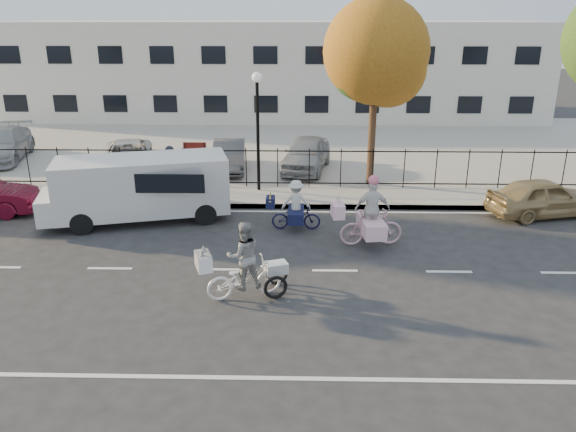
{
  "coord_description": "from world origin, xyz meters",
  "views": [
    {
      "loc": [
        2.06,
        -13.49,
        6.37
      ],
      "look_at": [
        1.73,
        1.2,
        1.1
      ],
      "focal_mm": 35.0,
      "sensor_mm": 36.0,
      "label": 1
    }
  ],
  "objects_px": {
    "zebra_trike": "(244,269)",
    "lot_car_a": "(2,144)",
    "bull_bike": "(295,210)",
    "white_van": "(140,186)",
    "lot_car_c": "(229,156)",
    "pedestrian": "(171,171)",
    "unicorn_bike": "(370,220)",
    "lot_car_b": "(128,156)",
    "lamppost": "(257,111)",
    "gold_sedan": "(544,197)",
    "lot_car_d": "(306,154)"
  },
  "relations": [
    {
      "from": "lot_car_b",
      "to": "white_van",
      "type": "bearing_deg",
      "value": -85.45
    },
    {
      "from": "bull_bike",
      "to": "zebra_trike",
      "type": "bearing_deg",
      "value": 166.34
    },
    {
      "from": "lot_car_c",
      "to": "lot_car_d",
      "type": "bearing_deg",
      "value": -3.86
    },
    {
      "from": "white_van",
      "to": "lot_car_c",
      "type": "height_order",
      "value": "white_van"
    },
    {
      "from": "bull_bike",
      "to": "lot_car_c",
      "type": "bearing_deg",
      "value": 24.13
    },
    {
      "from": "gold_sedan",
      "to": "lot_car_d",
      "type": "relative_size",
      "value": 0.92
    },
    {
      "from": "pedestrian",
      "to": "lot_car_c",
      "type": "distance_m",
      "value": 4.07
    },
    {
      "from": "zebra_trike",
      "to": "white_van",
      "type": "distance_m",
      "value": 6.57
    },
    {
      "from": "lot_car_c",
      "to": "lot_car_d",
      "type": "xyz_separation_m",
      "value": [
        3.26,
        0.06,
        0.09
      ]
    },
    {
      "from": "bull_bike",
      "to": "lot_car_c",
      "type": "relative_size",
      "value": 0.46
    },
    {
      "from": "lamppost",
      "to": "lot_car_a",
      "type": "distance_m",
      "value": 12.94
    },
    {
      "from": "lamppost",
      "to": "lot_car_c",
      "type": "xyz_separation_m",
      "value": [
        -1.46,
        2.86,
        -2.35
      ]
    },
    {
      "from": "bull_bike",
      "to": "white_van",
      "type": "xyz_separation_m",
      "value": [
        -5.05,
        0.73,
        0.52
      ]
    },
    {
      "from": "white_van",
      "to": "lot_car_b",
      "type": "height_order",
      "value": "white_van"
    },
    {
      "from": "zebra_trike",
      "to": "lot_car_a",
      "type": "xyz_separation_m",
      "value": [
        -12.22,
        12.66,
        0.13
      ]
    },
    {
      "from": "lot_car_a",
      "to": "lot_car_c",
      "type": "distance_m",
      "value": 10.62
    },
    {
      "from": "unicorn_bike",
      "to": "gold_sedan",
      "type": "distance_m",
      "value": 6.68
    },
    {
      "from": "lot_car_d",
      "to": "gold_sedan",
      "type": "bearing_deg",
      "value": -22.58
    },
    {
      "from": "lot_car_a",
      "to": "lamppost",
      "type": "bearing_deg",
      "value": -31.59
    },
    {
      "from": "gold_sedan",
      "to": "lot_car_b",
      "type": "relative_size",
      "value": 0.87
    },
    {
      "from": "lot_car_c",
      "to": "unicorn_bike",
      "type": "bearing_deg",
      "value": -62.13
    },
    {
      "from": "pedestrian",
      "to": "lot_car_b",
      "type": "relative_size",
      "value": 0.43
    },
    {
      "from": "gold_sedan",
      "to": "lamppost",
      "type": "bearing_deg",
      "value": 63.27
    },
    {
      "from": "zebra_trike",
      "to": "bull_bike",
      "type": "relative_size",
      "value": 1.3
    },
    {
      "from": "unicorn_bike",
      "to": "white_van",
      "type": "xyz_separation_m",
      "value": [
        -7.24,
        2.01,
        0.37
      ]
    },
    {
      "from": "pedestrian",
      "to": "lot_car_d",
      "type": "relative_size",
      "value": 0.46
    },
    {
      "from": "bull_bike",
      "to": "gold_sedan",
      "type": "relative_size",
      "value": 0.45
    },
    {
      "from": "white_van",
      "to": "lot_car_b",
      "type": "relative_size",
      "value": 1.44
    },
    {
      "from": "lot_car_b",
      "to": "lot_car_d",
      "type": "relative_size",
      "value": 1.06
    },
    {
      "from": "lot_car_b",
      "to": "lot_car_a",
      "type": "bearing_deg",
      "value": 149.8
    },
    {
      "from": "zebra_trike",
      "to": "bull_bike",
      "type": "distance_m",
      "value": 4.69
    },
    {
      "from": "lamppost",
      "to": "bull_bike",
      "type": "height_order",
      "value": "lamppost"
    },
    {
      "from": "pedestrian",
      "to": "lot_car_a",
      "type": "height_order",
      "value": "pedestrian"
    },
    {
      "from": "unicorn_bike",
      "to": "gold_sedan",
      "type": "height_order",
      "value": "unicorn_bike"
    },
    {
      "from": "lot_car_a",
      "to": "lot_car_b",
      "type": "xyz_separation_m",
      "value": [
        6.25,
        -1.65,
        -0.1
      ]
    },
    {
      "from": "lot_car_d",
      "to": "white_van",
      "type": "bearing_deg",
      "value": -121.74
    },
    {
      "from": "pedestrian",
      "to": "lot_car_c",
      "type": "xyz_separation_m",
      "value": [
        1.64,
        3.71,
        -0.32
      ]
    },
    {
      "from": "gold_sedan",
      "to": "lot_car_a",
      "type": "bearing_deg",
      "value": 59.46
    },
    {
      "from": "unicorn_bike",
      "to": "gold_sedan",
      "type": "relative_size",
      "value": 0.56
    },
    {
      "from": "white_van",
      "to": "lot_car_a",
      "type": "distance_m",
      "value": 11.13
    },
    {
      "from": "lot_car_a",
      "to": "bull_bike",
      "type": "bearing_deg",
      "value": -42.69
    },
    {
      "from": "lot_car_d",
      "to": "zebra_trike",
      "type": "bearing_deg",
      "value": -87.02
    },
    {
      "from": "unicorn_bike",
      "to": "lot_car_d",
      "type": "distance_m",
      "value": 8.13
    },
    {
      "from": "bull_bike",
      "to": "lot_car_d",
      "type": "bearing_deg",
      "value": -2.8
    },
    {
      "from": "lot_car_c",
      "to": "pedestrian",
      "type": "bearing_deg",
      "value": -118.75
    },
    {
      "from": "lamppost",
      "to": "white_van",
      "type": "bearing_deg",
      "value": -140.49
    },
    {
      "from": "unicorn_bike",
      "to": "lot_car_c",
      "type": "distance_m",
      "value": 9.35
    },
    {
      "from": "white_van",
      "to": "gold_sedan",
      "type": "xyz_separation_m",
      "value": [
        13.35,
        0.7,
        -0.51
      ]
    },
    {
      "from": "unicorn_bike",
      "to": "lot_car_d",
      "type": "xyz_separation_m",
      "value": [
        -1.79,
        7.93,
        0.06
      ]
    },
    {
      "from": "lamppost",
      "to": "zebra_trike",
      "type": "bearing_deg",
      "value": -88.22
    }
  ]
}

